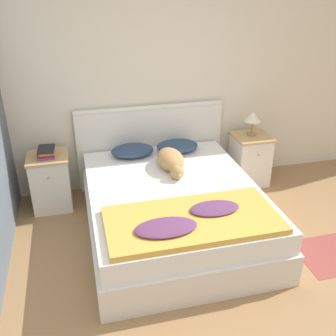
% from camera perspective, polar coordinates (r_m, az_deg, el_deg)
% --- Properties ---
extents(ground_plane, '(16.00, 16.00, 0.00)m').
position_cam_1_polar(ground_plane, '(3.26, 4.46, -19.28)').
color(ground_plane, '#997047').
extents(wall_back, '(9.00, 0.06, 2.55)m').
position_cam_1_polar(wall_back, '(4.47, -3.65, 12.71)').
color(wall_back, beige).
rests_on(wall_back, ground_plane).
extents(bed, '(1.64, 2.03, 0.51)m').
position_cam_1_polar(bed, '(3.88, 0.73, -6.04)').
color(bed, silver).
rests_on(bed, ground_plane).
extents(headboard, '(1.72, 0.06, 0.99)m').
position_cam_1_polar(headboard, '(4.65, -2.51, 3.46)').
color(headboard, silver).
rests_on(headboard, ground_plane).
extents(nightstand_left, '(0.43, 0.43, 0.61)m').
position_cam_1_polar(nightstand_left, '(4.44, -16.64, -1.86)').
color(nightstand_left, silver).
rests_on(nightstand_left, ground_plane).
extents(nightstand_right, '(0.43, 0.43, 0.61)m').
position_cam_1_polar(nightstand_right, '(4.87, 11.76, 1.28)').
color(nightstand_right, silver).
rests_on(nightstand_right, ground_plane).
extents(pillow_left, '(0.47, 0.34, 0.12)m').
position_cam_1_polar(pillow_left, '(4.37, -5.19, 2.55)').
color(pillow_left, navy).
rests_on(pillow_left, bed).
extents(pillow_right, '(0.47, 0.34, 0.12)m').
position_cam_1_polar(pillow_right, '(4.47, 1.36, 3.21)').
color(pillow_right, navy).
rests_on(pillow_right, bed).
extents(quilt, '(1.42, 0.70, 0.09)m').
position_cam_1_polar(quilt, '(3.22, 3.43, -7.52)').
color(quilt, gold).
rests_on(quilt, bed).
extents(dog, '(0.27, 0.67, 0.19)m').
position_cam_1_polar(dog, '(4.06, 0.48, 1.09)').
color(dog, tan).
rests_on(dog, bed).
extents(book_stack, '(0.19, 0.23, 0.10)m').
position_cam_1_polar(book_stack, '(4.27, -17.26, 2.25)').
color(book_stack, '#703D7F').
rests_on(book_stack, nightstand_left).
extents(table_lamp, '(0.19, 0.19, 0.29)m').
position_cam_1_polar(table_lamp, '(4.69, 12.23, 7.17)').
color(table_lamp, '#9E7A4C').
rests_on(table_lamp, nightstand_right).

